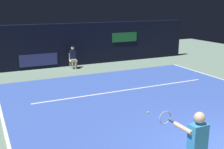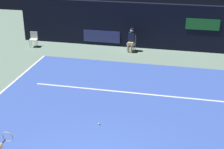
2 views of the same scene
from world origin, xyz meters
name	(u,v)px [view 2 (image 2 of 2)]	position (x,y,z in m)	size (l,w,h in m)	color
ground_plane	(121,115)	(0.00, 4.27, 0.00)	(30.96, 30.96, 0.00)	slate
court_surface	(121,114)	(0.00, 4.27, 0.01)	(10.64, 10.54, 0.01)	#3856B2
line_service	(129,93)	(0.00, 6.12, 0.01)	(8.30, 0.10, 0.01)	white
back_wall	(147,26)	(0.00, 12.17, 1.30)	(15.16, 0.33, 2.60)	black
line_judge_on_chair	(131,40)	(-0.77, 11.33, 0.69)	(0.48, 0.56, 1.32)	white
courtside_chair_near	(34,38)	(-6.50, 10.97, 0.50)	(0.50, 0.48, 0.88)	white
tennis_ball	(99,124)	(-0.60, 3.40, 0.05)	(0.07, 0.07, 0.07)	#CCE033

